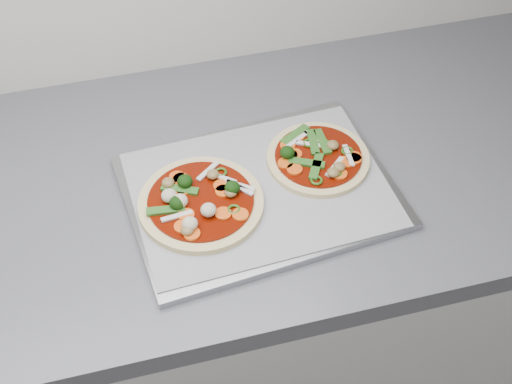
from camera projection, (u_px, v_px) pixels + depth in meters
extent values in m
cube|color=silver|center=(443.00, 280.00, 1.59)|extent=(3.60, 0.60, 0.86)
cube|color=#5B5B62|center=(492.00, 132.00, 1.25)|extent=(3.60, 0.60, 0.04)
cube|color=#9B9BA1|center=(260.00, 192.00, 1.12)|extent=(0.44, 0.34, 0.01)
cube|color=gray|center=(260.00, 189.00, 1.12)|extent=(0.41, 0.31, 0.00)
cylinder|color=#DDC981|center=(201.00, 203.00, 1.09)|extent=(0.22, 0.22, 0.01)
cylinder|color=#5E0F05|center=(201.00, 200.00, 1.08)|extent=(0.18, 0.18, 0.00)
cylinder|color=orange|center=(184.00, 189.00, 1.09)|extent=(0.03, 0.03, 0.00)
cylinder|color=orange|center=(181.00, 179.00, 1.11)|extent=(0.03, 0.03, 0.00)
cube|color=silver|center=(177.00, 216.00, 1.06)|extent=(0.05, 0.01, 0.00)
cylinder|color=orange|center=(221.00, 186.00, 1.10)|extent=(0.03, 0.03, 0.00)
ellipsoid|color=brown|center=(185.00, 183.00, 1.10)|extent=(0.03, 0.03, 0.01)
cylinder|color=orange|center=(180.00, 189.00, 1.09)|extent=(0.03, 0.03, 0.00)
cylinder|color=orange|center=(186.00, 215.00, 1.06)|extent=(0.03, 0.03, 0.00)
cube|color=#366C27|center=(180.00, 189.00, 1.09)|extent=(0.06, 0.04, 0.00)
cylinder|color=orange|center=(223.00, 214.00, 1.06)|extent=(0.03, 0.03, 0.00)
cube|color=silver|center=(240.00, 186.00, 1.10)|extent=(0.04, 0.04, 0.00)
ellipsoid|color=brown|center=(168.00, 183.00, 1.10)|extent=(0.03, 0.03, 0.01)
cylinder|color=orange|center=(192.00, 234.00, 1.03)|extent=(0.03, 0.03, 0.00)
cube|color=#366C27|center=(166.00, 210.00, 1.06)|extent=(0.06, 0.02, 0.00)
cube|color=silver|center=(240.00, 188.00, 1.09)|extent=(0.04, 0.04, 0.00)
ellipsoid|color=brown|center=(213.00, 174.00, 1.11)|extent=(0.02, 0.02, 0.01)
ellipsoid|color=#17390E|center=(232.00, 188.00, 1.08)|extent=(0.03, 0.03, 0.02)
ellipsoid|color=#17390E|center=(177.00, 203.00, 1.06)|extent=(0.03, 0.03, 0.02)
cylinder|color=orange|center=(182.00, 227.00, 1.04)|extent=(0.03, 0.03, 0.00)
ellipsoid|color=beige|center=(169.00, 196.00, 1.07)|extent=(0.03, 0.03, 0.02)
ellipsoid|color=brown|center=(231.00, 192.00, 1.08)|extent=(0.02, 0.02, 0.01)
cylinder|color=orange|center=(240.00, 215.00, 1.06)|extent=(0.03, 0.03, 0.00)
ellipsoid|color=beige|center=(208.00, 210.00, 1.05)|extent=(0.03, 0.03, 0.02)
torus|color=#2B5313|center=(221.00, 172.00, 1.12)|extent=(0.03, 0.03, 0.00)
cylinder|color=orange|center=(177.00, 177.00, 1.11)|extent=(0.03, 0.03, 0.00)
cube|color=silver|center=(208.00, 171.00, 1.12)|extent=(0.04, 0.04, 0.00)
cylinder|color=orange|center=(223.00, 191.00, 1.09)|extent=(0.04, 0.04, 0.00)
ellipsoid|color=beige|center=(190.00, 224.00, 1.04)|extent=(0.03, 0.03, 0.02)
ellipsoid|color=beige|center=(180.00, 201.00, 1.07)|extent=(0.03, 0.03, 0.02)
ellipsoid|color=#17390E|center=(185.00, 181.00, 1.09)|extent=(0.03, 0.03, 0.02)
torus|color=#2B5313|center=(234.00, 210.00, 1.07)|extent=(0.03, 0.03, 0.00)
ellipsoid|color=brown|center=(187.00, 230.00, 1.03)|extent=(0.02, 0.02, 0.01)
cube|color=silver|center=(222.00, 178.00, 1.11)|extent=(0.04, 0.04, 0.00)
cylinder|color=#DDC981|center=(318.00, 159.00, 1.15)|extent=(0.19, 0.19, 0.01)
cylinder|color=#5E0F05|center=(318.00, 156.00, 1.15)|extent=(0.16, 0.16, 0.00)
cube|color=#366C27|center=(307.00, 163.00, 1.13)|extent=(0.06, 0.04, 0.00)
cube|color=silver|center=(348.00, 156.00, 1.14)|extent=(0.01, 0.05, 0.00)
cube|color=#366C27|center=(313.00, 142.00, 1.17)|extent=(0.02, 0.06, 0.00)
cube|color=silver|center=(316.00, 138.00, 1.17)|extent=(0.03, 0.05, 0.00)
cylinder|color=orange|center=(354.00, 157.00, 1.14)|extent=(0.03, 0.03, 0.00)
ellipsoid|color=brown|center=(333.00, 172.00, 1.11)|extent=(0.02, 0.02, 0.01)
cylinder|color=orange|center=(354.00, 159.00, 1.14)|extent=(0.03, 0.03, 0.00)
cylinder|color=orange|center=(285.00, 163.00, 1.13)|extent=(0.03, 0.03, 0.00)
cube|color=silver|center=(311.00, 144.00, 1.16)|extent=(0.05, 0.03, 0.00)
cylinder|color=orange|center=(339.00, 174.00, 1.12)|extent=(0.03, 0.03, 0.00)
ellipsoid|color=brown|center=(333.00, 145.00, 1.15)|extent=(0.03, 0.03, 0.01)
torus|color=#2B5313|center=(347.00, 151.00, 1.15)|extent=(0.02, 0.02, 0.00)
torus|color=#2B5313|center=(324.00, 144.00, 1.16)|extent=(0.03, 0.03, 0.00)
ellipsoid|color=brown|center=(339.00, 167.00, 1.12)|extent=(0.03, 0.03, 0.01)
cube|color=silver|center=(335.00, 167.00, 1.13)|extent=(0.04, 0.04, 0.00)
torus|color=#2B5313|center=(316.00, 180.00, 1.11)|extent=(0.03, 0.03, 0.00)
cylinder|color=orange|center=(294.00, 154.00, 1.15)|extent=(0.03, 0.03, 0.00)
cylinder|color=orange|center=(297.00, 136.00, 1.18)|extent=(0.03, 0.03, 0.00)
cylinder|color=orange|center=(295.00, 169.00, 1.12)|extent=(0.03, 0.03, 0.00)
cube|color=#366C27|center=(316.00, 166.00, 1.13)|extent=(0.04, 0.06, 0.00)
cylinder|color=orange|center=(346.00, 162.00, 1.14)|extent=(0.03, 0.03, 0.00)
cube|color=#366C27|center=(323.00, 142.00, 1.17)|extent=(0.01, 0.06, 0.00)
cylinder|color=orange|center=(288.00, 146.00, 1.16)|extent=(0.03, 0.03, 0.00)
torus|color=#2B5313|center=(309.00, 143.00, 1.16)|extent=(0.03, 0.03, 0.00)
ellipsoid|color=#17390E|center=(287.00, 152.00, 1.14)|extent=(0.03, 0.03, 0.02)
torus|color=#2B5313|center=(336.00, 173.00, 1.12)|extent=(0.03, 0.03, 0.00)
cube|color=#366C27|center=(295.00, 135.00, 1.18)|extent=(0.06, 0.04, 0.00)
cylinder|color=orange|center=(290.00, 155.00, 1.15)|extent=(0.04, 0.04, 0.00)
cube|color=silver|center=(297.00, 140.00, 1.17)|extent=(0.05, 0.03, 0.00)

